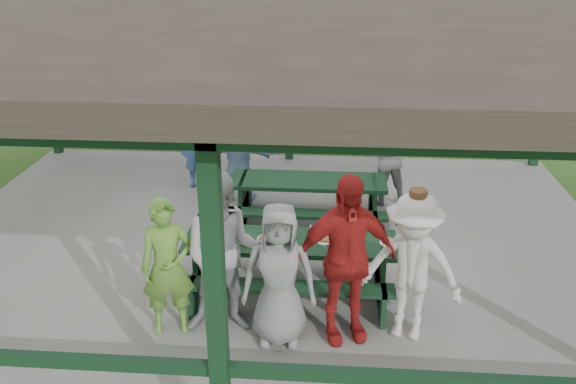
# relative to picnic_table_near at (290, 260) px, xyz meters

# --- Properties ---
(ground) EXTENTS (90.00, 90.00, 0.00)m
(ground) POSITION_rel_picnic_table_near_xyz_m (-0.39, 1.20, -0.57)
(ground) COLOR #2A4C17
(ground) RESTS_ON ground
(concrete_slab) EXTENTS (10.00, 8.00, 0.10)m
(concrete_slab) POSITION_rel_picnic_table_near_xyz_m (-0.39, 1.20, -0.52)
(concrete_slab) COLOR slate
(concrete_slab) RESTS_ON ground
(pavilion_structure) EXTENTS (10.60, 8.60, 3.24)m
(pavilion_structure) POSITION_rel_picnic_table_near_xyz_m (-0.39, 1.20, 2.59)
(pavilion_structure) COLOR black
(pavilion_structure) RESTS_ON concrete_slab
(picnic_table_near) EXTENTS (2.58, 1.39, 0.75)m
(picnic_table_near) POSITION_rel_picnic_table_near_xyz_m (0.00, 0.00, 0.00)
(picnic_table_near) COLOR black
(picnic_table_near) RESTS_ON concrete_slab
(picnic_table_far) EXTENTS (2.35, 1.39, 0.75)m
(picnic_table_far) POSITION_rel_picnic_table_near_xyz_m (0.13, 2.00, -0.01)
(picnic_table_far) COLOR black
(picnic_table_far) RESTS_ON concrete_slab
(table_setting) EXTENTS (2.46, 0.45, 0.10)m
(table_setting) POSITION_rel_picnic_table_near_xyz_m (0.10, 0.02, 0.31)
(table_setting) COLOR white
(table_setting) RESTS_ON picnic_table_near
(contestant_green) EXTENTS (0.67, 0.52, 1.61)m
(contestant_green) POSITION_rel_picnic_table_near_xyz_m (-1.29, -0.86, 0.33)
(contestant_green) COLOR #619534
(contestant_green) RESTS_ON concrete_slab
(contestant_grey_left) EXTENTS (1.00, 0.82, 1.90)m
(contestant_grey_left) POSITION_rel_picnic_table_near_xyz_m (-0.67, -0.79, 0.47)
(contestant_grey_left) COLOR #9A9A9D
(contestant_grey_left) RESTS_ON concrete_slab
(contestant_grey_mid) EXTENTS (0.82, 0.55, 1.63)m
(contestant_grey_mid) POSITION_rel_picnic_table_near_xyz_m (-0.05, -0.95, 0.34)
(contestant_grey_mid) COLOR gray
(contestant_grey_mid) RESTS_ON concrete_slab
(contestant_red) EXTENTS (1.22, 0.77, 1.94)m
(contestant_red) POSITION_rel_picnic_table_near_xyz_m (0.65, -0.82, 0.50)
(contestant_red) COLOR #AC1E1E
(contestant_red) RESTS_ON concrete_slab
(contestant_white_fedora) EXTENTS (1.24, 0.92, 1.77)m
(contestant_white_fedora) POSITION_rel_picnic_table_near_xyz_m (1.37, -0.75, 0.39)
(contestant_white_fedora) COLOR silver
(contestant_white_fedora) RESTS_ON concrete_slab
(spectator_lblue) EXTENTS (1.39, 0.51, 1.48)m
(spectator_lblue) POSITION_rel_picnic_table_near_xyz_m (-1.07, 2.90, 0.26)
(spectator_lblue) COLOR #83A2CA
(spectator_lblue) RESTS_ON concrete_slab
(spectator_blue) EXTENTS (0.77, 0.59, 1.90)m
(spectator_blue) POSITION_rel_picnic_table_near_xyz_m (-1.85, 3.43, 0.48)
(spectator_blue) COLOR #3E61A2
(spectator_blue) RESTS_ON concrete_slab
(spectator_grey) EXTENTS (0.92, 0.78, 1.67)m
(spectator_grey) POSITION_rel_picnic_table_near_xyz_m (1.34, 2.96, 0.36)
(spectator_grey) COLOR gray
(spectator_grey) RESTS_ON concrete_slab
(pickup_truck) EXTENTS (5.65, 4.03, 1.43)m
(pickup_truck) POSITION_rel_picnic_table_near_xyz_m (3.26, 10.02, 0.14)
(pickup_truck) COLOR silver
(pickup_truck) RESTS_ON ground
(farm_trailer) EXTENTS (3.91, 2.33, 1.36)m
(farm_trailer) POSITION_rel_picnic_table_near_xyz_m (-3.41, 8.33, 0.10)
(farm_trailer) COLOR navy
(farm_trailer) RESTS_ON ground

